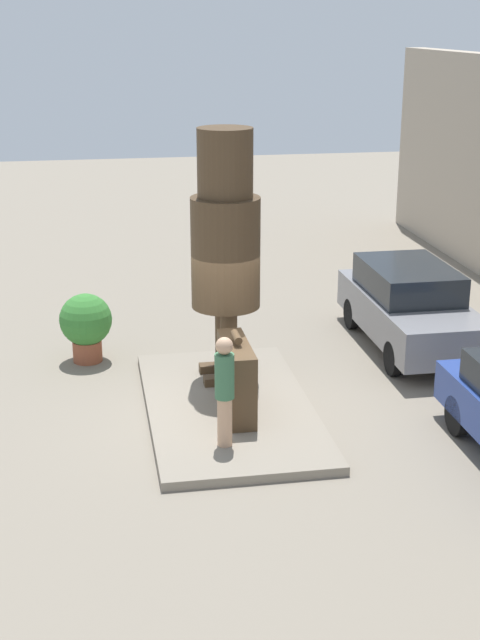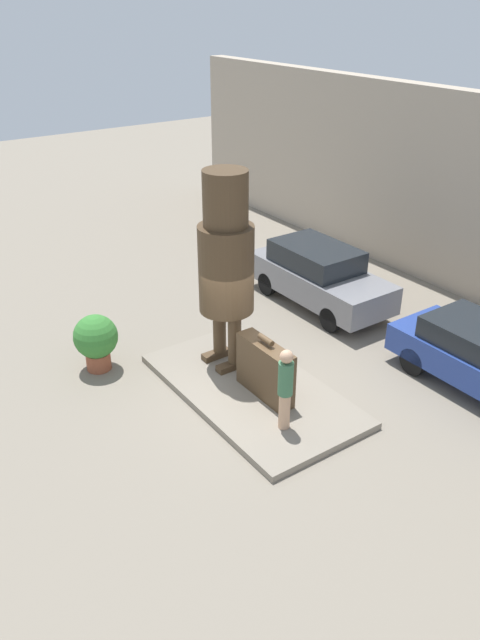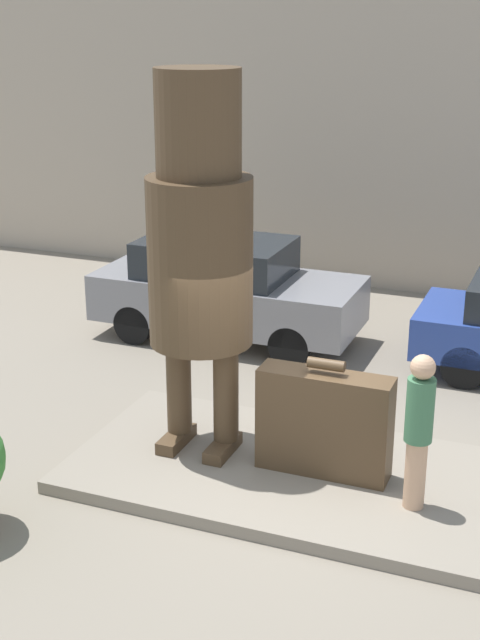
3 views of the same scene
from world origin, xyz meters
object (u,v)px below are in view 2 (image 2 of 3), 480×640
giant_suitcase (265,369)px  parked_car_grey (319,275)px  tourist (285,386)px  planter_pot (96,339)px  statue_figure (226,257)px

giant_suitcase → parked_car_grey: size_ratio=0.35×
tourist → giant_suitcase: bearing=161.7°
giant_suitcase → planter_pot: bearing=-143.2°
tourist → planter_pot: 4.89m
giant_suitcase → tourist: (1.15, -0.38, 0.35)m
statue_figure → giant_suitcase: (1.58, -0.07, -2.04)m
giant_suitcase → planter_pot: (-3.27, -2.44, 0.01)m
statue_figure → tourist: 3.24m
tourist → planter_pot: tourist is taller
planter_pot → statue_figure: bearing=56.1°
giant_suitcase → parked_car_grey: 5.07m
giant_suitcase → planter_pot: size_ratio=1.13×
giant_suitcase → tourist: tourist is taller
statue_figure → parked_car_grey: 4.68m
statue_figure → tourist: size_ratio=2.56×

